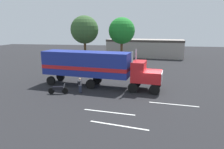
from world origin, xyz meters
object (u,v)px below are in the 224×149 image
tree_center (122,31)px  tree_left (84,30)px  motorcycle (58,89)px  semi_truck (95,66)px  person_bystander (80,85)px

tree_center → tree_left: bearing=-169.1°
motorcycle → tree_left: size_ratio=0.23×
motorcycle → tree_left: bearing=96.3°
motorcycle → tree_left: (-1.71, 15.46, 6.09)m
semi_truck → motorcycle: (-3.16, -3.41, -2.04)m
person_bystander → tree_center: 17.09m
semi_truck → tree_left: size_ratio=1.59×
tree_left → motorcycle: bearing=-83.7°
person_bystander → motorcycle: bearing=-161.6°
semi_truck → motorcycle: size_ratio=6.88×
motorcycle → tree_left: 16.71m
tree_left → tree_center: bearing=10.9°
semi_truck → tree_center: 13.93m
person_bystander → tree_center: size_ratio=0.19×
motorcycle → tree_left: tree_left is taller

